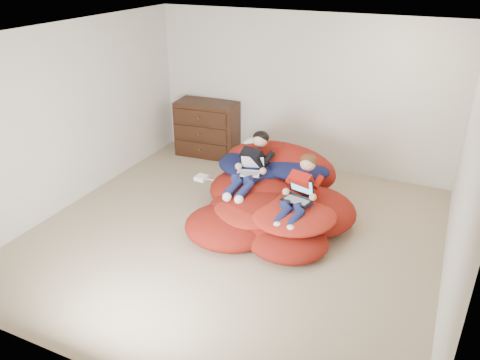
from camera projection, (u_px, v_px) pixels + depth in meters
The scene contains 9 objects.
room_shell at pixel (235, 219), 5.97m from camera, with size 5.10×5.10×2.77m.
dresser at pixel (208, 129), 8.26m from camera, with size 1.12×0.65×0.97m.
beanbag_pile at pixel (272, 197), 6.41m from camera, with size 2.19×2.36×0.85m.
cream_pillow at pixel (257, 148), 7.09m from camera, with size 0.49×0.31×0.31m, color beige.
older_boy at pixel (253, 163), 6.45m from camera, with size 0.38×1.09×0.68m.
younger_boy at pixel (301, 188), 5.89m from camera, with size 0.37×1.03×0.67m.
laptop_white at pixel (250, 168), 6.42m from camera, with size 0.36×0.40×0.21m.
laptop_black at pixel (299, 194), 5.86m from camera, with size 0.40×0.39×0.26m.
power_adapter at pixel (201, 178), 6.60m from camera, with size 0.16×0.16×0.06m, color white.
Camera 1 is at (2.23, -4.64, 3.29)m, focal length 35.00 mm.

